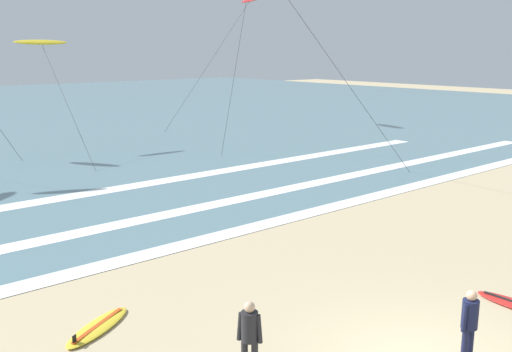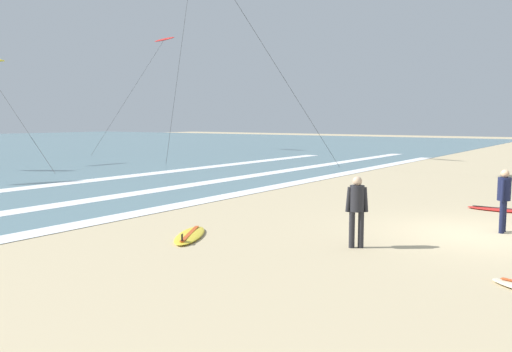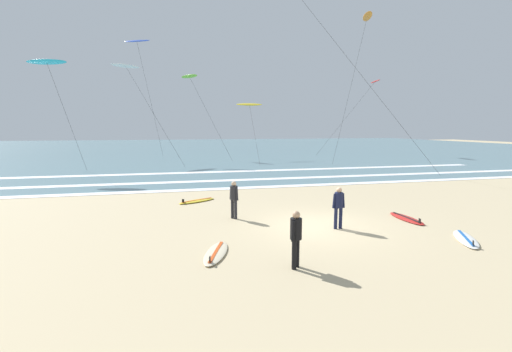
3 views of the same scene
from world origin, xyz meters
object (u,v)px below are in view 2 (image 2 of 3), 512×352
object	(u,v)px
surfer_left_near	(357,205)
surfboard_near_water	(503,210)
surfer_foreground_main	(504,195)
kite_red_far_right	(164,40)
surfboard_foreground_flat	(190,235)

from	to	relation	value
surfer_left_near	surfboard_near_water	distance (m)	7.29
surfer_left_near	surfer_foreground_main	world-z (taller)	same
surfboard_near_water	kite_red_far_right	distance (m)	38.02
surfboard_near_water	surfboard_foreground_flat	distance (m)	10.00
surfer_foreground_main	kite_red_far_right	world-z (taller)	kite_red_far_right
surfboard_near_water	surfboard_foreground_flat	size ratio (longest dim) A/B	0.99
surfer_foreground_main	surfboard_near_water	size ratio (longest dim) A/B	0.76
surfer_left_near	surfboard_foreground_flat	xyz separation A→B (m)	(-1.30, 3.77, -0.91)
surfer_left_near	surfer_foreground_main	distance (m)	4.30
surfboard_near_water	surfboard_foreground_flat	xyz separation A→B (m)	(-8.30, 5.57, 0.00)
surfboard_foreground_flat	kite_red_far_right	size ratio (longest dim) A/B	0.21
surfer_left_near	surfboard_foreground_flat	size ratio (longest dim) A/B	0.75
surfboard_near_water	kite_red_far_right	size ratio (longest dim) A/B	0.20
surfer_left_near	surfboard_foreground_flat	bearing A→B (deg)	109.07
surfer_left_near	surfer_foreground_main	xyz separation A→B (m)	(3.59, -2.38, 0.00)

